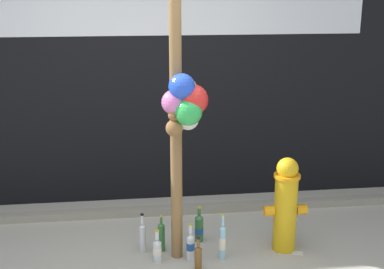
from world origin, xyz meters
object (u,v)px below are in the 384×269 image
Objects in this scene: memorial_post at (181,79)px; bottle_3 at (223,242)px; bottle_4 at (199,228)px; bottle_0 at (198,256)px; bottle_6 at (143,236)px; bottle_2 at (157,250)px; fire_hydrant at (286,204)px; bottle_5 at (191,246)px; bottle_1 at (161,236)px.

memorial_post reaches higher than bottle_3.
memorial_post is 8.64× the size of bottle_4.
bottle_4 is (-0.16, 0.36, -0.03)m from bottle_3.
bottle_0 is 0.59m from bottle_6.
bottle_2 is at bearing 178.66° from bottle_3.
fire_hydrant reaches higher than bottle_4.
memorial_post is 1.49m from fire_hydrant.
memorial_post is 1.52m from bottle_4.
bottle_5 is (-0.12, -0.34, 0.00)m from bottle_4.
memorial_post is at bearing -174.90° from fire_hydrant.
bottle_2 is at bearing -177.39° from memorial_post.
fire_hydrant is at bearing -5.25° from bottle_1.
bottle_2 is at bearing -104.24° from bottle_1.
bottle_6 is (-0.69, 0.22, -0.01)m from bottle_3.
bottle_1 is (-0.17, 0.19, -1.46)m from memorial_post.
bottle_6 is at bearing 162.45° from bottle_3.
bottle_3 is at bearing -2.29° from bottle_5.
fire_hydrant is 2.54× the size of bottle_1.
bottle_6 is (-0.17, 0.01, 0.01)m from bottle_1.
bottle_5 is at bearing -0.41° from bottle_2.
fire_hydrant is 1.21m from bottle_2.
bottle_0 is 0.69× the size of bottle_3.
bottle_2 is 0.29m from bottle_5.
bottle_0 is at bearing -162.84° from fire_hydrant.
fire_hydrant reaches higher than bottle_3.
bottle_5 is 0.46m from bottle_6.
memorial_post is 1.51m from bottle_2.
bottle_3 is at bearing -65.95° from bottle_4.
bottle_2 is 0.54m from bottle_4.
bottle_4 reaches higher than bottle_1.
bottle_3 reaches higher than bottle_0.
bottle_2 is (-1.16, -0.09, -0.33)m from fire_hydrant.
bottle_0 is at bearing -38.70° from bottle_6.
bottle_6 reaches higher than bottle_5.
bottle_0 is at bearing -55.72° from memorial_post.
memorial_post is at bearing 170.13° from bottle_5.
bottle_5 is (0.29, -0.00, 0.02)m from bottle_2.
bottle_4 reaches higher than bottle_2.
bottle_0 is at bearing -98.69° from bottle_4.
memorial_post reaches higher than bottle_4.
bottle_0 is 0.85× the size of bottle_5.
bottle_5 is 0.94× the size of bottle_6.
bottle_3 reaches higher than bottle_6.
fire_hydrant is at bearing 6.30° from bottle_5.
bottle_5 is at bearing -109.64° from bottle_4.
bottle_3 is 0.28m from bottle_5.
bottle_5 is at bearing 177.71° from bottle_3.
bottle_6 reaches higher than bottle_1.
bottle_6 is at bearing 120.16° from bottle_2.
memorial_post is at bearing 176.19° from bottle_3.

